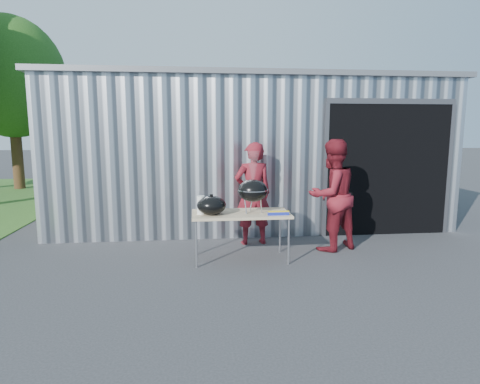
{
  "coord_description": "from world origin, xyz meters",
  "views": [
    {
      "loc": [
        -0.35,
        -5.61,
        2.0
      ],
      "look_at": [
        0.32,
        0.58,
        1.05
      ],
      "focal_mm": 30.0,
      "sensor_mm": 36.0,
      "label": 1
    }
  ],
  "objects": [
    {
      "name": "folding_table",
      "position": [
        0.32,
        0.43,
        0.71
      ],
      "size": [
        1.5,
        0.75,
        0.75
      ],
      "color": "tan",
      "rests_on": "ground"
    },
    {
      "name": "ground",
      "position": [
        0.0,
        0.0,
        0.0
      ],
      "size": [
        80.0,
        80.0,
        0.0
      ],
      "primitive_type": "plane",
      "color": "#2E2E31"
    },
    {
      "name": "grill_lid",
      "position": [
        -0.14,
        0.33,
        0.89
      ],
      "size": [
        0.44,
        0.44,
        0.32
      ],
      "color": "black",
      "rests_on": "folding_table"
    },
    {
      "name": "tree_far",
      "position": [
        -6.5,
        9.0,
        3.77
      ],
      "size": [
        3.5,
        3.5,
        5.8
      ],
      "color": "#442D19",
      "rests_on": "ground"
    },
    {
      "name": "foil_box",
      "position": [
        0.86,
        0.18,
        0.78
      ],
      "size": [
        0.32,
        0.05,
        0.06
      ],
      "color": "#172498",
      "rests_on": "folding_table"
    },
    {
      "name": "person_bystander",
      "position": [
        1.9,
        0.82,
        0.93
      ],
      "size": [
        1.11,
        1.01,
        1.87
      ],
      "primitive_type": "imported",
      "rotation": [
        0.0,
        0.0,
        3.55
      ],
      "color": "maroon",
      "rests_on": "ground"
    },
    {
      "name": "building",
      "position": [
        0.92,
        4.59,
        1.54
      ],
      "size": [
        8.2,
        6.2,
        3.1
      ],
      "color": "silver",
      "rests_on": "ground"
    },
    {
      "name": "person_cook",
      "position": [
        0.63,
        1.32,
        0.91
      ],
      "size": [
        0.71,
        0.52,
        1.81
      ],
      "primitive_type": "imported",
      "rotation": [
        0.0,
        0.0,
        3.27
      ],
      "color": "maroon",
      "rests_on": "ground"
    },
    {
      "name": "paper_towels",
      "position": [
        -0.29,
        0.38,
        0.89
      ],
      "size": [
        0.12,
        0.12,
        0.28
      ],
      "primitive_type": "cylinder",
      "color": "white",
      "rests_on": "folding_table"
    },
    {
      "name": "white_tub",
      "position": [
        -0.23,
        0.64,
        0.8
      ],
      "size": [
        0.2,
        0.15,
        0.1
      ],
      "primitive_type": "cube",
      "color": "white",
      "rests_on": "folding_table"
    },
    {
      "name": "kettle_grill",
      "position": [
        0.5,
        0.42,
        1.17
      ],
      "size": [
        0.47,
        0.47,
        0.94
      ],
      "color": "black",
      "rests_on": "folding_table"
    }
  ]
}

